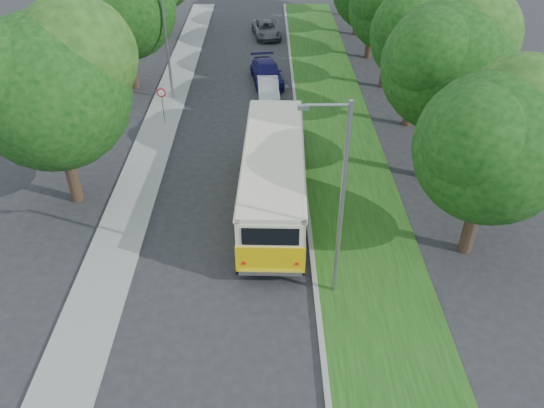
{
  "coord_description": "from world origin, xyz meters",
  "views": [
    {
      "loc": [
        1.75,
        -17.41,
        14.57
      ],
      "look_at": [
        1.93,
        1.37,
        1.5
      ],
      "focal_mm": 35.0,
      "sensor_mm": 36.0,
      "label": 1
    }
  ],
  "objects_px": {
    "lamppost_near": "(340,199)",
    "vintage_bus": "(274,179)",
    "car_silver": "(289,125)",
    "lamppost_far": "(165,38)",
    "car_white": "(268,89)",
    "car_blue": "(267,73)",
    "car_grey": "(266,29)"
  },
  "relations": [
    {
      "from": "car_white",
      "to": "car_blue",
      "type": "bearing_deg",
      "value": 88.99
    },
    {
      "from": "vintage_bus",
      "to": "car_blue",
      "type": "relative_size",
      "value": 2.2
    },
    {
      "from": "lamppost_near",
      "to": "car_grey",
      "type": "relative_size",
      "value": 1.72
    },
    {
      "from": "car_blue",
      "to": "car_grey",
      "type": "relative_size",
      "value": 1.06
    },
    {
      "from": "lamppost_far",
      "to": "car_grey",
      "type": "height_order",
      "value": "lamppost_far"
    },
    {
      "from": "lamppost_near",
      "to": "lamppost_far",
      "type": "bearing_deg",
      "value": 115.71
    },
    {
      "from": "lamppost_near",
      "to": "car_blue",
      "type": "relative_size",
      "value": 1.63
    },
    {
      "from": "lamppost_near",
      "to": "car_blue",
      "type": "height_order",
      "value": "lamppost_near"
    },
    {
      "from": "lamppost_near",
      "to": "car_white",
      "type": "distance_m",
      "value": 19.07
    },
    {
      "from": "car_grey",
      "to": "lamppost_near",
      "type": "bearing_deg",
      "value": -94.19
    },
    {
      "from": "car_grey",
      "to": "car_white",
      "type": "bearing_deg",
      "value": -98.2
    },
    {
      "from": "vintage_bus",
      "to": "car_grey",
      "type": "bearing_deg",
      "value": 92.67
    },
    {
      "from": "car_white",
      "to": "lamppost_far",
      "type": "bearing_deg",
      "value": 177.27
    },
    {
      "from": "car_blue",
      "to": "car_silver",
      "type": "bearing_deg",
      "value": -89.24
    },
    {
      "from": "lamppost_far",
      "to": "car_white",
      "type": "distance_m",
      "value": 7.39
    },
    {
      "from": "vintage_bus",
      "to": "car_blue",
      "type": "bearing_deg",
      "value": 93.13
    },
    {
      "from": "lamppost_far",
      "to": "car_silver",
      "type": "height_order",
      "value": "lamppost_far"
    },
    {
      "from": "lamppost_near",
      "to": "lamppost_far",
      "type": "height_order",
      "value": "lamppost_near"
    },
    {
      "from": "car_grey",
      "to": "vintage_bus",
      "type": "bearing_deg",
      "value": -97.98
    },
    {
      "from": "lamppost_near",
      "to": "vintage_bus",
      "type": "distance_m",
      "value": 6.75
    },
    {
      "from": "lamppost_near",
      "to": "vintage_bus",
      "type": "bearing_deg",
      "value": 110.76
    },
    {
      "from": "vintage_bus",
      "to": "lamppost_near",
      "type": "bearing_deg",
      "value": -67.25
    },
    {
      "from": "car_silver",
      "to": "car_grey",
      "type": "distance_m",
      "value": 18.76
    },
    {
      "from": "car_blue",
      "to": "car_grey",
      "type": "bearing_deg",
      "value": 81.82
    },
    {
      "from": "lamppost_far",
      "to": "car_white",
      "type": "bearing_deg",
      "value": 0.46
    },
    {
      "from": "lamppost_far",
      "to": "car_blue",
      "type": "bearing_deg",
      "value": 24.39
    },
    {
      "from": "vintage_bus",
      "to": "car_grey",
      "type": "height_order",
      "value": "vintage_bus"
    },
    {
      "from": "lamppost_near",
      "to": "lamppost_far",
      "type": "relative_size",
      "value": 1.07
    },
    {
      "from": "lamppost_near",
      "to": "car_silver",
      "type": "xyz_separation_m",
      "value": [
        -1.21,
        13.2,
        -3.73
      ]
    },
    {
      "from": "lamppost_far",
      "to": "car_white",
      "type": "height_order",
      "value": "lamppost_far"
    },
    {
      "from": "car_silver",
      "to": "lamppost_near",
      "type": "bearing_deg",
      "value": -90.66
    },
    {
      "from": "lamppost_near",
      "to": "car_blue",
      "type": "xyz_separation_m",
      "value": [
        -2.5,
        21.41,
        -3.66
      ]
    }
  ]
}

